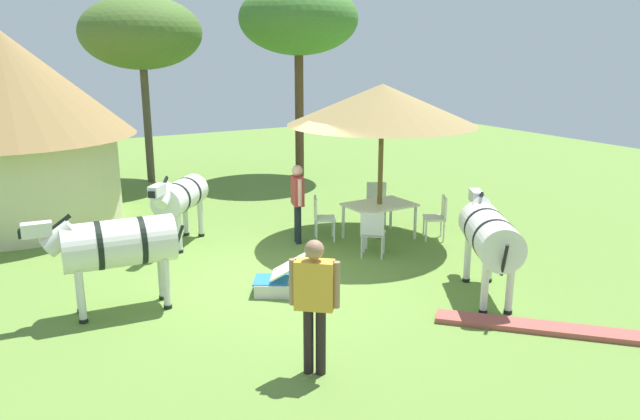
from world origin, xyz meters
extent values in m
plane|color=olive|center=(0.00, 0.00, 0.00)|extent=(36.00, 36.00, 0.00)
cylinder|color=beige|center=(-3.63, 6.08, 0.97)|extent=(4.47, 4.47, 1.94)
cone|color=olive|center=(-3.63, 6.08, 3.10)|extent=(5.40, 5.40, 2.30)
cylinder|color=brown|center=(2.74, 1.03, 1.18)|extent=(0.10, 0.10, 2.36)
cone|color=olive|center=(2.74, 1.03, 2.76)|extent=(3.76, 3.76, 0.80)
cube|color=#EBE5C9|center=(2.74, 1.03, 0.72)|extent=(1.38, 0.98, 0.04)
cylinder|color=silver|center=(2.11, 1.42, 0.35)|extent=(0.06, 0.06, 0.70)
cylinder|color=silver|center=(3.35, 1.46, 0.35)|extent=(0.06, 0.06, 0.70)
cylinder|color=silver|center=(2.14, 0.60, 0.35)|extent=(0.06, 0.06, 0.70)
cylinder|color=silver|center=(3.37, 0.64, 0.35)|extent=(0.06, 0.06, 0.70)
cube|color=silver|center=(2.01, 0.18, 0.45)|extent=(0.61, 0.61, 0.04)
cube|color=silver|center=(1.88, 0.03, 0.68)|extent=(0.36, 0.32, 0.45)
cylinder|color=silver|center=(1.98, 0.44, 0.23)|extent=(0.04, 0.04, 0.45)
cylinder|color=silver|center=(2.27, 0.19, 0.23)|extent=(0.04, 0.04, 0.45)
cylinder|color=silver|center=(1.75, 0.16, 0.23)|extent=(0.04, 0.04, 0.45)
cylinder|color=silver|center=(2.03, -0.08, 0.23)|extent=(0.04, 0.04, 0.45)
cube|color=white|center=(3.70, 0.44, 0.45)|extent=(0.59, 0.60, 0.04)
cube|color=white|center=(3.86, 0.34, 0.68)|extent=(0.27, 0.40, 0.45)
cylinder|color=white|center=(3.45, 0.37, 0.23)|extent=(0.04, 0.04, 0.45)
cylinder|color=white|center=(3.65, 0.69, 0.23)|extent=(0.04, 0.04, 0.45)
cylinder|color=white|center=(3.75, 0.18, 0.23)|extent=(0.04, 0.04, 0.45)
cylinder|color=white|center=(3.95, 0.50, 0.23)|extent=(0.04, 0.04, 0.45)
cube|color=silver|center=(3.33, 1.99, 0.45)|extent=(0.60, 0.59, 0.04)
cube|color=silver|center=(3.43, 2.15, 0.68)|extent=(0.40, 0.27, 0.45)
cylinder|color=silver|center=(3.40, 1.73, 0.23)|extent=(0.04, 0.04, 0.45)
cylinder|color=silver|center=(3.08, 1.93, 0.23)|extent=(0.04, 0.04, 0.45)
cylinder|color=silver|center=(3.59, 2.04, 0.23)|extent=(0.04, 0.04, 0.45)
cylinder|color=silver|center=(3.27, 2.24, 0.23)|extent=(0.04, 0.04, 0.45)
cube|color=silver|center=(1.72, 1.51, 0.45)|extent=(0.57, 0.58, 0.04)
cube|color=silver|center=(1.55, 1.60, 0.68)|extent=(0.23, 0.41, 0.45)
cylinder|color=silver|center=(1.97, 1.61, 0.23)|extent=(0.04, 0.04, 0.45)
cylinder|color=silver|center=(1.81, 1.27, 0.23)|extent=(0.04, 0.04, 0.45)
cylinder|color=silver|center=(1.64, 1.76, 0.23)|extent=(0.04, 0.04, 0.45)
cylinder|color=silver|center=(1.48, 1.42, 0.23)|extent=(0.04, 0.04, 0.45)
cylinder|color=black|center=(1.17, 1.68, 0.40)|extent=(0.12, 0.12, 0.80)
cylinder|color=black|center=(1.13, 1.54, 0.40)|extent=(0.12, 0.12, 0.80)
cube|color=#B13537|center=(1.15, 1.61, 1.08)|extent=(0.31, 0.47, 0.57)
cylinder|color=#E3A999|center=(1.22, 1.84, 1.10)|extent=(0.08, 0.08, 0.53)
cylinder|color=#E3A999|center=(1.08, 1.37, 1.10)|extent=(0.08, 0.08, 0.53)
sphere|color=#E3A999|center=(1.15, 1.61, 1.49)|extent=(0.22, 0.22, 0.22)
cylinder|color=black|center=(-1.12, -3.02, 0.43)|extent=(0.12, 0.12, 0.85)
cylinder|color=black|center=(-1.00, -3.12, 0.43)|extent=(0.12, 0.12, 0.85)
cube|color=gold|center=(-1.06, -3.07, 1.15)|extent=(0.49, 0.46, 0.60)
cylinder|color=#9D745A|center=(-1.26, -2.90, 1.17)|extent=(0.09, 0.09, 0.57)
cylinder|color=#9D745A|center=(-0.86, -3.24, 1.17)|extent=(0.09, 0.09, 0.57)
sphere|color=#9D745A|center=(-1.06, -3.07, 1.59)|extent=(0.23, 0.23, 0.23)
cube|color=blue|center=(-0.44, -0.51, 0.22)|extent=(0.74, 0.73, 0.03)
cube|color=white|center=(-0.20, -0.65, 0.44)|extent=(0.73, 0.72, 0.32)
cube|color=silver|center=(-0.53, -0.76, 0.11)|extent=(0.54, 0.35, 0.22)
cube|color=silver|center=(-0.26, -0.32, 0.11)|extent=(0.54, 0.35, 0.22)
cylinder|color=silver|center=(2.47, -2.34, 1.03)|extent=(1.45, 1.79, 0.67)
cylinder|color=black|center=(2.30, -2.63, 1.03)|extent=(0.63, 0.42, 0.68)
cylinder|color=black|center=(2.63, -2.08, 1.03)|extent=(0.63, 0.42, 0.68)
cylinder|color=silver|center=(2.91, -1.62, 1.21)|extent=(0.54, 0.62, 0.51)
cube|color=silver|center=(3.06, -1.38, 1.37)|extent=(0.36, 0.44, 0.20)
cube|color=black|center=(3.15, -1.22, 1.34)|extent=(0.16, 0.16, 0.12)
cube|color=black|center=(2.91, -1.62, 1.41)|extent=(0.22, 0.33, 0.28)
cylinder|color=silver|center=(2.65, -1.70, 0.39)|extent=(0.11, 0.11, 0.78)
cylinder|color=black|center=(2.65, -1.70, 0.03)|extent=(0.13, 0.13, 0.06)
cylinder|color=silver|center=(2.96, -1.89, 0.39)|extent=(0.11, 0.11, 0.78)
cylinder|color=black|center=(2.96, -1.89, 0.03)|extent=(0.13, 0.13, 0.06)
cylinder|color=silver|center=(1.98, -2.79, 0.39)|extent=(0.11, 0.11, 0.78)
cylinder|color=black|center=(1.98, -2.79, 0.03)|extent=(0.13, 0.13, 0.06)
cylinder|color=silver|center=(2.29, -2.98, 0.39)|extent=(0.11, 0.11, 0.78)
cylinder|color=black|center=(2.29, -2.98, 0.03)|extent=(0.13, 0.13, 0.06)
cylinder|color=black|center=(2.01, -3.10, 0.93)|extent=(0.17, 0.23, 0.53)
cylinder|color=silver|center=(-0.90, 2.69, 0.99)|extent=(1.39, 1.47, 0.61)
cylinder|color=black|center=(-0.71, 2.90, 0.99)|extent=(0.52, 0.47, 0.62)
cylinder|color=black|center=(-1.06, 2.50, 0.99)|extent=(0.52, 0.47, 0.62)
cylinder|color=silver|center=(-1.36, 2.16, 1.17)|extent=(0.55, 0.58, 0.48)
cube|color=silver|center=(-1.55, 1.95, 1.33)|extent=(0.40, 0.42, 0.20)
cube|color=black|center=(-1.67, 1.81, 1.30)|extent=(0.17, 0.17, 0.12)
cube|color=black|center=(-1.36, 2.16, 1.37)|extent=(0.27, 0.30, 0.28)
cylinder|color=silver|center=(-1.13, 2.17, 0.38)|extent=(0.11, 0.11, 0.76)
cylinder|color=black|center=(-1.13, 2.17, 0.03)|extent=(0.13, 0.13, 0.06)
cylinder|color=silver|center=(-1.38, 2.39, 0.38)|extent=(0.11, 0.11, 0.76)
cylinder|color=black|center=(-1.38, 2.39, 0.03)|extent=(0.13, 0.13, 0.06)
cylinder|color=silver|center=(-0.42, 2.98, 0.38)|extent=(0.11, 0.11, 0.76)
cylinder|color=black|center=(-0.42, 2.98, 0.03)|extent=(0.13, 0.13, 0.06)
cylinder|color=silver|center=(-0.67, 3.21, 0.38)|extent=(0.11, 0.11, 0.76)
cylinder|color=black|center=(-0.67, 3.21, 0.03)|extent=(0.13, 0.13, 0.06)
cylinder|color=black|center=(-0.40, 3.26, 0.89)|extent=(0.19, 0.21, 0.53)
cylinder|color=silver|center=(-2.66, -0.04, 1.07)|extent=(1.65, 0.84, 0.71)
cylinder|color=black|center=(-2.34, -0.07, 1.07)|extent=(0.14, 0.72, 0.72)
cylinder|color=black|center=(-2.95, -0.01, 1.07)|extent=(0.14, 0.72, 0.72)
cylinder|color=silver|center=(-3.45, 0.03, 1.25)|extent=(0.58, 0.37, 0.52)
cube|color=silver|center=(-3.73, 0.06, 1.41)|extent=(0.41, 0.21, 0.20)
cube|color=black|center=(-3.91, 0.07, 1.38)|extent=(0.13, 0.13, 0.12)
cube|color=black|center=(-3.45, 0.03, 1.45)|extent=(0.37, 0.07, 0.28)
cylinder|color=silver|center=(-3.28, -0.18, 0.40)|extent=(0.11, 0.11, 0.80)
cylinder|color=black|center=(-3.28, -0.18, 0.03)|extent=(0.13, 0.13, 0.06)
cylinder|color=silver|center=(-3.25, 0.21, 0.40)|extent=(0.11, 0.11, 0.80)
cylinder|color=black|center=(-3.25, 0.21, 0.03)|extent=(0.13, 0.13, 0.06)
cylinder|color=silver|center=(-2.08, -0.29, 0.40)|extent=(0.11, 0.11, 0.80)
cylinder|color=black|center=(-2.08, -0.29, 0.03)|extent=(0.13, 0.13, 0.06)
cylinder|color=silver|center=(-2.04, 0.10, 0.40)|extent=(0.11, 0.11, 0.80)
cylinder|color=black|center=(-2.04, 0.10, 0.03)|extent=(0.13, 0.13, 0.06)
cylinder|color=black|center=(-1.82, -0.11, 0.97)|extent=(0.24, 0.07, 0.53)
cylinder|color=brown|center=(4.22, 7.35, 1.83)|extent=(0.26, 0.26, 3.67)
ellipsoid|color=#427730|center=(4.22, 7.35, 4.61)|extent=(3.43, 3.43, 2.06)
cylinder|color=#4F4738|center=(0.08, 8.85, 1.64)|extent=(0.22, 0.22, 3.29)
ellipsoid|color=#496C2B|center=(0.08, 8.85, 4.21)|extent=(3.35, 3.35, 2.01)
cube|color=#A74D45|center=(2.24, -3.58, 0.04)|extent=(2.24, 2.23, 0.08)
camera|label=1|loc=(-4.35, -9.02, 3.89)|focal=34.72mm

